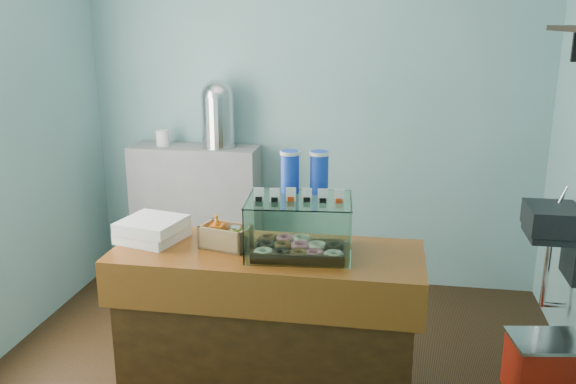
% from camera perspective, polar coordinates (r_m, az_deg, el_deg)
% --- Properties ---
extents(ground, '(3.50, 3.50, 0.00)m').
position_cam_1_polar(ground, '(3.78, -1.04, -16.92)').
color(ground, black).
rests_on(ground, ground).
extents(room_shell, '(3.54, 3.04, 2.82)m').
position_cam_1_polar(room_shell, '(3.20, -0.71, 9.73)').
color(room_shell, '#6FA1A1').
rests_on(room_shell, ground).
extents(counter, '(1.60, 0.60, 0.90)m').
position_cam_1_polar(counter, '(3.33, -1.91, -12.61)').
color(counter, '#43260D').
rests_on(counter, ground).
extents(back_shelf, '(1.00, 0.32, 1.10)m').
position_cam_1_polar(back_shelf, '(4.92, -8.54, -2.05)').
color(back_shelf, gray).
rests_on(back_shelf, ground).
extents(display_case, '(0.56, 0.43, 0.51)m').
position_cam_1_polar(display_case, '(3.09, 1.07, -2.65)').
color(display_case, '#331E0F').
rests_on(display_case, counter).
extents(condiment_crate, '(0.28, 0.21, 0.17)m').
position_cam_1_polar(condiment_crate, '(3.19, -5.96, -4.12)').
color(condiment_crate, tan).
rests_on(condiment_crate, counter).
extents(pastry_boxes, '(0.37, 0.37, 0.12)m').
position_cam_1_polar(pastry_boxes, '(3.36, -12.60, -3.44)').
color(pastry_boxes, white).
rests_on(pastry_boxes, counter).
extents(coffee_urn, '(0.28, 0.28, 0.52)m').
position_cam_1_polar(coffee_urn, '(4.69, -6.56, 7.43)').
color(coffee_urn, silver).
rests_on(coffee_urn, back_shelf).
extents(red_cooler, '(0.44, 0.36, 0.35)m').
position_cam_1_polar(red_cooler, '(3.82, 22.90, -14.85)').
color(red_cooler, red).
rests_on(red_cooler, ground).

